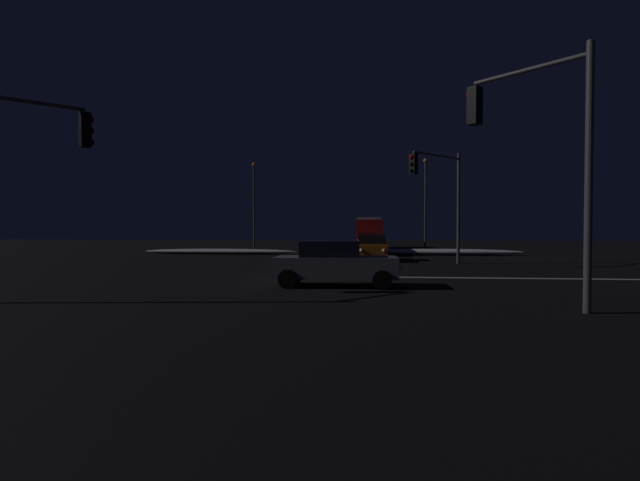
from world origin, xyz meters
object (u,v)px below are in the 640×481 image
box_truck (369,231)px  streetlamp_left_far (254,198)px  sedan_orange (372,248)px  sedan_silver (368,242)px  sedan_red (374,244)px  traffic_signal_sw (18,156)px  sedan_gray_crossing (335,263)px  traffic_signal_ne (440,186)px  streetlamp_right_far (425,197)px  traffic_signal_se (536,137)px

box_truck → streetlamp_left_far: (-11.83, 0.91, 3.37)m
sedan_orange → sedan_silver: size_ratio=1.00×
sedan_red → box_truck: bearing=91.4°
box_truck → traffic_signal_sw: size_ratio=1.39×
box_truck → sedan_red: bearing=-88.6°
sedan_red → sedan_gray_crossing: 19.48m
sedan_orange → sedan_silver: (-0.25, 11.34, 0.00)m
traffic_signal_sw → traffic_signal_ne: size_ratio=0.96×
sedan_gray_crossing → sedan_orange: bearing=83.8°
streetlamp_right_far → sedan_orange: bearing=-106.2°
sedan_silver → sedan_gray_crossing: (-1.20, -24.77, 0.00)m
streetlamp_left_far → box_truck: bearing=-4.4°
sedan_silver → streetlamp_right_far: bearing=53.2°
sedan_gray_crossing → streetlamp_right_far: (6.96, 32.45, 4.37)m
box_truck → traffic_signal_sw: 36.83m
sedan_gray_crossing → traffic_signal_ne: 11.78m
traffic_signal_sw → streetlamp_left_far: streetlamp_left_far is taller
sedan_red → sedan_silver: 5.38m
sedan_orange → streetlamp_left_far: (-11.91, 19.02, 4.27)m
sedan_red → box_truck: 12.18m
sedan_gray_crossing → traffic_signal_sw: bearing=-156.7°
box_truck → traffic_signal_se: size_ratio=1.30×
sedan_silver → streetlamp_left_far: (-11.66, 7.68, 4.27)m
sedan_orange → sedan_red: same height
traffic_signal_sw → streetlamp_left_far: bearing=92.7°
traffic_signal_ne → streetlamp_right_far: bearing=85.2°
sedan_orange → traffic_signal_ne: size_ratio=0.70×
sedan_orange → sedan_red: bearing=88.0°
sedan_orange → sedan_gray_crossing: 13.51m
sedan_gray_crossing → sedan_red: bearing=85.1°
sedan_silver → box_truck: box_truck is taller
traffic_signal_sw → traffic_signal_se: 14.13m
sedan_orange → sedan_gray_crossing: size_ratio=1.00×
box_truck → traffic_signal_se: 35.72m
sedan_gray_crossing → traffic_signal_ne: bearing=63.3°
box_truck → sedan_silver: bearing=-91.4°
traffic_signal_sw → streetlamp_left_far: 36.29m
sedan_silver → sedan_gray_crossing: bearing=-92.8°
box_truck → traffic_signal_ne: bearing=-80.2°
streetlamp_right_far → sedan_silver: bearing=-126.8°
sedan_orange → traffic_signal_ne: 6.05m
sedan_red → traffic_signal_se: traffic_signal_se is taller
sedan_orange → sedan_silver: 11.34m
sedan_silver → traffic_signal_se: (4.15, -28.63, 3.53)m
traffic_signal_ne → sedan_gray_crossing: bearing=-116.7°
sedan_silver → streetlamp_right_far: 10.55m
sedan_orange → streetlamp_right_far: bearing=73.8°
streetlamp_right_far → box_truck: bearing=-170.8°
sedan_orange → sedan_gray_crossing: (-1.45, -13.44, 0.00)m
sedan_silver → box_truck: 6.84m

